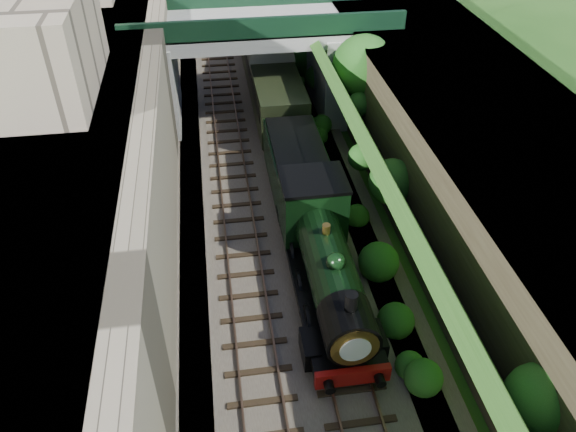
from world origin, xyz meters
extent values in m
cube|color=#473F38|center=(0.00, 20.00, 0.10)|extent=(10.00, 90.00, 0.20)
cube|color=#756B56|center=(-5.50, 20.00, 3.50)|extent=(1.00, 90.00, 7.00)
cube|color=#262628|center=(-9.00, 20.00, 3.50)|extent=(6.00, 90.00, 7.00)
cube|color=#262628|center=(9.50, 20.00, 3.12)|extent=(8.00, 90.00, 6.25)
cube|color=#1E4714|center=(5.00, 20.00, 2.70)|extent=(4.02, 90.00, 6.36)
sphere|color=#194C14|center=(5.51, -1.39, 3.74)|extent=(1.98, 1.98, 1.98)
sphere|color=#194C14|center=(3.69, 1.76, 0.78)|extent=(1.39, 1.39, 1.39)
sphere|color=#194C14|center=(3.58, 4.61, 0.60)|extent=(1.49, 1.49, 1.49)
sphere|color=#194C14|center=(3.75, 7.75, 0.87)|extent=(1.80, 1.80, 1.80)
sphere|color=#194C14|center=(5.02, 10.78, 2.93)|extent=(2.14, 2.14, 2.14)
sphere|color=#194C14|center=(4.56, 14.24, 2.18)|extent=(1.42, 1.42, 1.42)
sphere|color=#194C14|center=(5.26, 17.83, 3.32)|extent=(1.38, 1.38, 1.38)
sphere|color=#194C14|center=(3.73, 20.32, 0.84)|extent=(1.27, 1.27, 1.27)
sphere|color=#194C14|center=(5.93, 23.85, 4.41)|extent=(1.36, 1.36, 1.36)
sphere|color=#194C14|center=(4.34, 25.07, 1.82)|extent=(1.67, 1.67, 1.67)
sphere|color=#194C14|center=(4.03, 28.41, 1.32)|extent=(1.88, 1.88, 1.88)
sphere|color=#194C14|center=(4.06, 31.47, 1.37)|extent=(1.26, 1.26, 1.26)
sphere|color=#194C14|center=(3.85, 35.12, 1.03)|extent=(1.95, 1.95, 1.95)
sphere|color=#194C14|center=(4.68, 37.88, 2.38)|extent=(1.72, 1.72, 1.72)
sphere|color=#194C14|center=(4.25, 41.04, 1.69)|extent=(1.91, 1.91, 1.91)
cube|color=black|center=(-2.00, 20.00, 0.24)|extent=(2.50, 90.00, 0.07)
cube|color=brown|center=(-2.72, 20.00, 0.33)|extent=(0.08, 90.00, 0.14)
cube|color=brown|center=(-1.28, 20.00, 0.33)|extent=(0.08, 90.00, 0.14)
cube|color=black|center=(1.20, 20.00, 0.24)|extent=(2.50, 90.00, 0.07)
cube|color=brown|center=(0.48, 20.00, 0.33)|extent=(0.08, 90.00, 0.14)
cube|color=brown|center=(1.92, 20.00, 0.33)|extent=(0.08, 90.00, 0.14)
cube|color=gray|center=(0.50, 24.00, 5.70)|extent=(16.00, 6.00, 0.90)
cube|color=#11301C|center=(0.50, 21.15, 6.65)|extent=(16.00, 0.30, 1.20)
cube|color=gray|center=(-5.50, 24.00, 2.85)|extent=(1.40, 6.40, 5.70)
cube|color=gray|center=(5.20, 24.00, 2.85)|extent=(2.40, 6.40, 5.70)
cube|color=gray|center=(-9.50, 14.00, 9.00)|extent=(4.00, 8.00, 4.00)
cylinder|color=black|center=(5.80, 19.41, 2.20)|extent=(0.30, 0.30, 4.40)
sphere|color=#194C14|center=(5.80, 19.41, 4.80)|extent=(3.60, 3.60, 3.60)
sphere|color=#194C14|center=(6.30, 20.21, 4.20)|extent=(2.40, 2.40, 2.40)
cube|color=black|center=(1.20, 6.17, 0.50)|extent=(2.40, 8.40, 0.60)
cube|color=black|center=(1.20, 7.17, 1.05)|extent=(2.70, 10.00, 0.35)
cube|color=maroon|center=(1.20, 2.07, 0.95)|extent=(2.70, 0.25, 0.70)
cylinder|color=black|center=(1.20, 6.37, 2.35)|extent=(1.90, 5.60, 1.90)
cylinder|color=black|center=(1.20, 3.07, 2.35)|extent=(1.96, 1.80, 1.96)
cylinder|color=white|center=(1.20, 2.09, 2.35)|extent=(1.10, 0.05, 1.10)
cylinder|color=black|center=(1.20, 3.07, 3.55)|extent=(0.44, 0.44, 0.90)
sphere|color=black|center=(1.20, 5.37, 3.35)|extent=(0.76, 0.76, 0.76)
cylinder|color=#A57F33|center=(1.20, 7.17, 3.45)|extent=(0.32, 0.32, 0.50)
cube|color=black|center=(1.20, 9.97, 2.50)|extent=(2.75, 2.40, 2.80)
cube|color=black|center=(1.20, 9.97, 3.95)|extent=(2.85, 2.50, 0.15)
cube|color=black|center=(-0.05, 3.57, 0.85)|extent=(0.60, 1.40, 0.90)
cube|color=black|center=(2.45, 3.57, 0.85)|extent=(0.60, 1.40, 0.90)
cube|color=black|center=(1.20, 14.37, 0.45)|extent=(2.30, 6.00, 0.50)
cube|color=black|center=(1.20, 14.37, 0.70)|extent=(2.60, 6.00, 0.50)
cube|color=black|center=(1.20, 14.37, 1.90)|extent=(2.70, 6.00, 2.40)
cube|color=black|center=(1.20, 14.37, 3.15)|extent=(2.50, 5.60, 0.20)
cube|color=black|center=(1.20, 26.97, 0.40)|extent=(2.30, 17.00, 0.40)
cube|color=black|center=(1.20, 26.97, 0.65)|extent=(2.50, 17.00, 0.50)
cube|color=black|center=(1.20, 26.97, 2.15)|extent=(2.80, 18.00, 2.70)
cube|color=slate|center=(1.20, 26.97, 3.65)|extent=(2.90, 18.00, 0.50)
cube|color=black|center=(1.20, 45.77, 0.40)|extent=(2.30, 17.00, 0.40)
cube|color=black|center=(1.20, 45.77, 0.65)|extent=(2.50, 17.00, 0.50)
camera|label=1|loc=(-2.83, -9.53, 17.35)|focal=35.00mm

